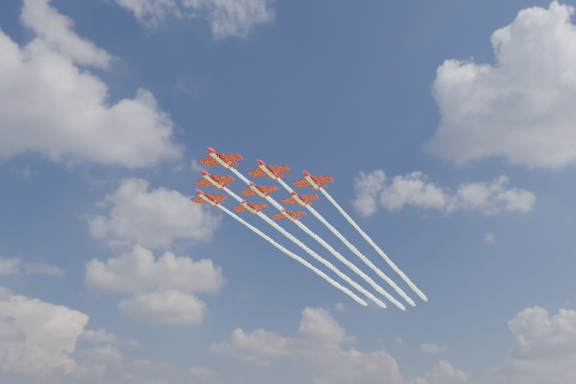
% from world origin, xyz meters
% --- Properties ---
extents(jet_lead, '(107.91, 108.43, 2.77)m').
position_xyz_m(jet_lead, '(32.20, 39.18, 75.80)').
color(jet_lead, red).
extents(jet_row2_port, '(107.91, 108.43, 2.77)m').
position_xyz_m(jet_row2_port, '(44.09, 40.91, 75.80)').
color(jet_row2_port, red).
extents(jet_row2_starb, '(107.91, 108.43, 2.77)m').
position_xyz_m(jet_row2_starb, '(33.86, 51.08, 75.80)').
color(jet_row2_starb, red).
extents(jet_row3_port, '(107.91, 108.43, 2.77)m').
position_xyz_m(jet_row3_port, '(55.98, 42.63, 75.80)').
color(jet_row3_port, red).
extents(jet_row3_centre, '(107.91, 108.43, 2.77)m').
position_xyz_m(jet_row3_centre, '(45.76, 52.81, 75.80)').
color(jet_row3_centre, red).
extents(jet_row3_starb, '(107.91, 108.43, 2.77)m').
position_xyz_m(jet_row3_starb, '(35.53, 62.98, 75.80)').
color(jet_row3_starb, red).
extents(jet_row4_port, '(107.91, 108.43, 2.77)m').
position_xyz_m(jet_row4_port, '(57.65, 54.53, 75.80)').
color(jet_row4_port, red).
extents(jet_row4_starb, '(107.91, 108.43, 2.77)m').
position_xyz_m(jet_row4_starb, '(47.42, 64.71, 75.80)').
color(jet_row4_starb, red).
extents(jet_tail, '(107.91, 108.43, 2.77)m').
position_xyz_m(jet_tail, '(59.31, 66.43, 75.80)').
color(jet_tail, red).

